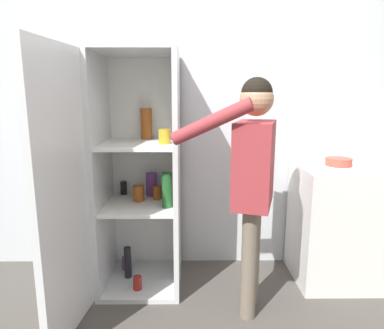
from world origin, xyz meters
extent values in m
cube|color=silver|center=(0.00, 0.98, 1.27)|extent=(7.00, 0.06, 2.55)
cube|color=silver|center=(-0.40, 0.62, 0.02)|extent=(0.59, 0.62, 0.04)
cube|color=silver|center=(-0.40, 0.62, 1.74)|extent=(0.59, 0.62, 0.04)
cube|color=white|center=(-0.40, 0.91, 0.88)|extent=(0.59, 0.03, 1.69)
cube|color=silver|center=(-0.68, 0.62, 0.88)|extent=(0.03, 0.62, 1.69)
cube|color=silver|center=(-0.12, 0.62, 0.88)|extent=(0.04, 0.62, 1.69)
cube|color=white|center=(-0.40, 0.62, 0.63)|extent=(0.52, 0.55, 0.02)
cube|color=white|center=(-0.40, 0.62, 1.09)|extent=(0.52, 0.55, 0.02)
cube|color=silver|center=(-0.75, 0.02, 0.88)|extent=(0.12, 0.59, 1.69)
cylinder|color=#9E4C19|center=(-0.28, 0.71, 0.70)|extent=(0.07, 0.07, 0.11)
cylinder|color=black|center=(-0.57, 0.84, 0.70)|extent=(0.05, 0.05, 0.11)
cylinder|color=#9E4C19|center=(-0.37, 0.83, 1.22)|extent=(0.09, 0.09, 0.24)
cylinder|color=black|center=(-0.51, 0.62, 0.16)|extent=(0.05, 0.05, 0.25)
cylinder|color=#723884|center=(-0.55, 0.74, 0.09)|extent=(0.08, 0.08, 0.10)
cylinder|color=#723884|center=(-0.33, 0.81, 0.74)|extent=(0.09, 0.09, 0.18)
cylinder|color=#9E4C19|center=(-0.42, 0.67, 0.70)|extent=(0.09, 0.09, 0.12)
cylinder|color=maroon|center=(-0.42, 0.44, 0.09)|extent=(0.06, 0.06, 0.10)
cylinder|color=#1E5123|center=(-0.19, 0.51, 0.77)|extent=(0.07, 0.07, 0.26)
cylinder|color=#B78C1E|center=(-0.21, 0.55, 1.15)|extent=(0.08, 0.08, 0.10)
cylinder|color=#726656|center=(0.35, 0.17, 0.38)|extent=(0.10, 0.10, 0.75)
cylinder|color=#726656|center=(0.40, 0.33, 0.38)|extent=(0.10, 0.10, 0.75)
cube|color=#9E3338|center=(0.37, 0.25, 1.02)|extent=(0.34, 0.45, 0.53)
sphere|color=tan|center=(0.37, 0.25, 1.42)|extent=(0.21, 0.21, 0.21)
sphere|color=black|center=(0.37, 0.25, 1.45)|extent=(0.19, 0.19, 0.19)
cylinder|color=#9E3338|center=(0.09, 0.10, 1.29)|extent=(0.49, 0.22, 0.28)
cylinder|color=#9E3338|center=(0.44, 0.47, 0.99)|extent=(0.08, 0.08, 0.50)
cube|color=white|center=(1.20, 0.65, 0.45)|extent=(0.80, 0.57, 0.91)
cylinder|color=#B24738|center=(1.11, 0.70, 0.94)|extent=(0.19, 0.19, 0.06)
camera|label=1|loc=(-0.04, -1.85, 1.44)|focal=32.00mm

